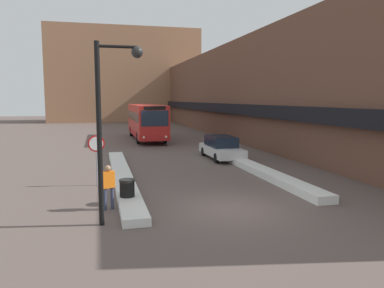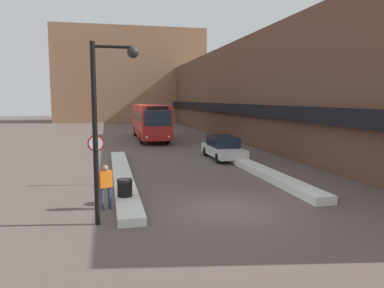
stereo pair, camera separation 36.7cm
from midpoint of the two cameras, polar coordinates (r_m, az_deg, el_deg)
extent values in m
plane|color=brown|center=(13.82, 5.59, -9.80)|extent=(160.00, 160.00, 0.00)
cube|color=brown|center=(39.23, 7.74, 7.86)|extent=(5.00, 60.00, 9.32)
cube|color=black|center=(38.31, 3.86, 5.52)|extent=(0.50, 60.00, 0.90)
cube|color=#996B4C|center=(68.43, -10.37, 10.20)|extent=(26.00, 8.00, 16.07)
cube|color=silver|center=(19.17, -11.14, -4.73)|extent=(0.90, 15.02, 0.28)
cube|color=silver|center=(22.21, 7.55, -2.98)|extent=(0.90, 16.65, 0.35)
cube|color=red|center=(36.81, -7.26, 3.67)|extent=(2.58, 11.52, 2.93)
cube|color=red|center=(36.90, -7.24, 1.79)|extent=(2.60, 11.54, 0.51)
cube|color=#192333|center=(36.79, -7.27, 4.30)|extent=(2.61, 10.60, 0.81)
cube|color=#192333|center=(31.08, -6.02, 3.91)|extent=(2.27, 0.03, 1.32)
cube|color=black|center=(31.04, -6.04, 5.46)|extent=(1.81, 0.03, 0.28)
sphere|color=#F2EAC6|center=(31.07, -7.68, 1.01)|extent=(0.20, 0.20, 0.20)
sphere|color=#F2EAC6|center=(31.33, -4.30, 1.10)|extent=(0.20, 0.20, 0.20)
cylinder|color=black|center=(33.26, -8.51, 0.91)|extent=(0.28, 1.07, 1.07)
cylinder|color=black|center=(33.56, -4.52, 1.02)|extent=(0.28, 1.07, 1.07)
cylinder|color=black|center=(40.34, -9.48, 1.93)|extent=(0.28, 1.07, 1.07)
cylinder|color=black|center=(40.59, -6.19, 2.02)|extent=(0.28, 1.07, 1.07)
cube|color=silver|center=(24.91, 4.09, -1.03)|extent=(1.80, 4.81, 0.58)
cube|color=#192333|center=(24.94, 4.02, 0.43)|extent=(1.58, 2.64, 0.67)
cylinder|color=black|center=(23.82, 7.07, -1.98)|extent=(0.20, 0.61, 0.61)
cylinder|color=black|center=(23.29, 3.31, -2.15)|extent=(0.20, 0.61, 0.61)
cylinder|color=black|center=(26.60, 4.77, -1.03)|extent=(0.20, 0.61, 0.61)
cylinder|color=black|center=(26.12, 1.37, -1.15)|extent=(0.20, 0.61, 0.61)
cylinder|color=gray|center=(17.68, -14.89, -2.45)|extent=(0.07, 0.07, 2.32)
cylinder|color=red|center=(17.55, -14.97, 0.06)|extent=(0.76, 0.03, 0.76)
cylinder|color=white|center=(17.54, -14.97, 0.06)|extent=(0.62, 0.02, 0.62)
cylinder|color=black|center=(11.88, -14.81, 1.25)|extent=(0.16, 0.16, 5.68)
cylinder|color=black|center=(11.93, -12.25, 14.31)|extent=(1.20, 0.10, 0.10)
sphere|color=black|center=(11.95, -9.27, 13.64)|extent=(0.36, 0.36, 0.36)
cylinder|color=#333851|center=(13.90, -13.88, -8.17)|extent=(0.12, 0.12, 0.80)
cylinder|color=#333851|center=(14.00, -12.79, -8.03)|extent=(0.12, 0.12, 0.80)
cube|color=orange|center=(13.79, -13.41, -5.30)|extent=(0.47, 0.34, 0.60)
sphere|color=#9E7556|center=(13.71, -13.46, -3.63)|extent=(0.22, 0.22, 0.22)
cylinder|color=orange|center=(13.72, -14.25, -5.51)|extent=(0.09, 0.09, 0.56)
cylinder|color=orange|center=(13.87, -12.58, -5.33)|extent=(0.09, 0.09, 0.56)
cylinder|color=black|center=(14.50, -10.57, -7.34)|extent=(0.56, 0.56, 0.85)
cylinder|color=black|center=(14.40, -10.61, -5.51)|extent=(0.59, 0.59, 0.10)
camera|label=1|loc=(0.18, -90.56, -0.07)|focal=35.00mm
camera|label=2|loc=(0.18, 89.44, 0.07)|focal=35.00mm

